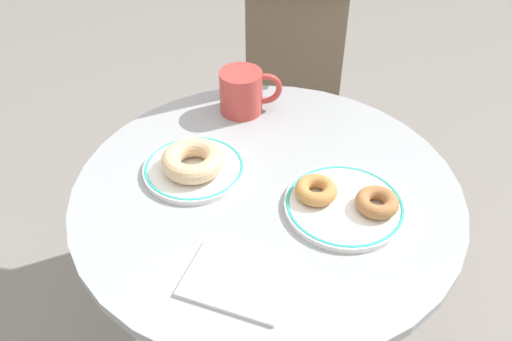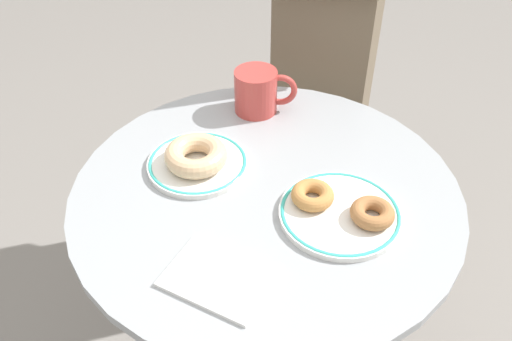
# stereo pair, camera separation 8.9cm
# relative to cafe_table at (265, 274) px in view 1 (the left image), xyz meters

# --- Properties ---
(cafe_table) EXTENTS (0.65, 0.65, 0.74)m
(cafe_table) POSITION_rel_cafe_table_xyz_m (0.00, 0.00, 0.00)
(cafe_table) COLOR #999EA3
(cafe_table) RESTS_ON ground
(plate_left) EXTENTS (0.17, 0.17, 0.01)m
(plate_left) POSITION_rel_cafe_table_xyz_m (-0.13, -0.01, 0.23)
(plate_left) COLOR white
(plate_left) RESTS_ON cafe_table
(plate_right) EXTENTS (0.19, 0.19, 0.01)m
(plate_right) POSITION_rel_cafe_table_xyz_m (0.13, 0.00, 0.23)
(plate_right) COLOR white
(plate_right) RESTS_ON cafe_table
(donut_glazed) EXTENTS (0.14, 0.14, 0.03)m
(donut_glazed) POSITION_rel_cafe_table_xyz_m (-0.13, -0.01, 0.25)
(donut_glazed) COLOR #E0B789
(donut_glazed) RESTS_ON plate_left
(donut_cinnamon) EXTENTS (0.09, 0.09, 0.02)m
(donut_cinnamon) POSITION_rel_cafe_table_xyz_m (0.18, 0.01, 0.25)
(donut_cinnamon) COLOR #A36B3D
(donut_cinnamon) RESTS_ON plate_right
(donut_old_fashioned) EXTENTS (0.08, 0.08, 0.02)m
(donut_old_fashioned) POSITION_rel_cafe_table_xyz_m (0.08, 0.00, 0.25)
(donut_old_fashioned) COLOR #BC7F42
(donut_old_fashioned) RESTS_ON plate_right
(paper_napkin) EXTENTS (0.15, 0.11, 0.01)m
(paper_napkin) POSITION_rel_cafe_table_xyz_m (0.03, -0.20, 0.23)
(paper_napkin) COLOR white
(paper_napkin) RESTS_ON cafe_table
(coffee_mug) EXTENTS (0.12, 0.08, 0.09)m
(coffee_mug) POSITION_rel_cafe_table_xyz_m (-0.13, 0.20, 0.27)
(coffee_mug) COLOR #B73D38
(coffee_mug) RESTS_ON cafe_table
(person_figure) EXTENTS (0.30, 0.44, 1.66)m
(person_figure) POSITION_rel_cafe_table_xyz_m (-0.13, 0.59, 0.29)
(person_figure) COLOR brown
(person_figure) RESTS_ON ground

